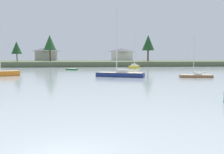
# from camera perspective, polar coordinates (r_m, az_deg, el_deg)

# --- Properties ---
(far_shore_bank) EXTENTS (233.61, 50.70, 2.05)m
(far_shore_bank) POSITION_cam_1_polar(r_m,az_deg,el_deg) (108.95, -6.98, 3.81)
(far_shore_bank) COLOR #4C563D
(far_shore_bank) RESTS_ON ground
(sailboat_navy) EXTENTS (9.83, 6.13, 13.99)m
(sailboat_navy) POSITION_cam_1_polar(r_m,az_deg,el_deg) (42.16, 2.28, 0.43)
(sailboat_navy) COLOR navy
(sailboat_navy) RESTS_ON ground
(sailboat_wood) EXTENTS (6.25, 2.59, 8.19)m
(sailboat_wood) POSITION_cam_1_polar(r_m,az_deg,el_deg) (43.69, 21.74, 0.10)
(sailboat_wood) COLOR brown
(sailboat_wood) RESTS_ON ground
(dinghy_green) EXTENTS (3.95, 3.61, 0.70)m
(dinghy_green) POSITION_cam_1_polar(r_m,az_deg,el_deg) (65.71, -10.85, 2.01)
(dinghy_green) COLOR #236B3D
(dinghy_green) RESTS_ON ground
(sailboat_yellow) EXTENTS (5.64, 9.26, 12.89)m
(sailboat_yellow) POSITION_cam_1_polar(r_m,az_deg,el_deg) (76.21, 6.04, 2.60)
(sailboat_yellow) COLOR gold
(sailboat_yellow) RESTS_ON ground
(shore_tree_left_mid) EXTENTS (5.92, 5.92, 12.45)m
(shore_tree_left_mid) POSITION_cam_1_polar(r_m,az_deg,el_deg) (103.52, 9.76, 9.10)
(shore_tree_left_mid) COLOR brown
(shore_tree_left_mid) RESTS_ON far_shore_bank
(shore_tree_right_mid) EXTENTS (5.73, 5.73, 12.20)m
(shore_tree_right_mid) POSITION_cam_1_polar(r_m,az_deg,el_deg) (103.42, -16.47, 8.90)
(shore_tree_right_mid) COLOR brown
(shore_tree_right_mid) RESTS_ON far_shore_bank
(shore_tree_inland_b) EXTENTS (4.61, 4.61, 9.03)m
(shore_tree_inland_b) POSITION_cam_1_polar(r_m,az_deg,el_deg) (106.16, -24.39, 7.23)
(shore_tree_inland_b) COLOR brown
(shore_tree_inland_b) RESTS_ON far_shore_bank
(cottage_hillside) EXTENTS (12.30, 8.18, 7.06)m
(cottage_hillside) POSITION_cam_1_polar(r_m,az_deg,el_deg) (122.97, 2.65, 6.19)
(cottage_hillside) COLOR silver
(cottage_hillside) RESTS_ON far_shore_bank
(cottage_eastern) EXTENTS (11.64, 7.25, 7.29)m
(cottage_eastern) POSITION_cam_1_polar(r_m,az_deg,el_deg) (121.78, -17.32, 6.02)
(cottage_eastern) COLOR #9E998E
(cottage_eastern) RESTS_ON far_shore_bank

